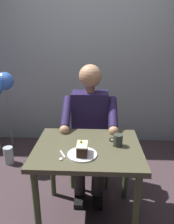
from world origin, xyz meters
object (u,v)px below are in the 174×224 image
object	(u,v)px
dining_table	(88,158)
seated_person	(90,127)
chair	(90,136)
coffee_cup	(118,140)
cake_slice	(82,149)
dessert_spoon	(62,157)

from	to	relation	value
dining_table	seated_person	distance (m)	0.48
dining_table	chair	bearing A→B (deg)	-90.00
coffee_cup	cake_slice	bearing A→B (deg)	29.93
dining_table	cake_slice	size ratio (longest dim) A/B	6.54
seated_person	dining_table	bearing A→B (deg)	90.00
seated_person	cake_slice	xyz separation A→B (m)	(0.03, 0.61, 0.09)
cake_slice	dessert_spoon	bearing A→B (deg)	13.82
dining_table	chair	world-z (taller)	chair
seated_person	coffee_cup	bearing A→B (deg)	117.25
dining_table	dessert_spoon	bearing A→B (deg)	43.48
cake_slice	dessert_spoon	size ratio (longest dim) A/B	0.91
cake_slice	coffee_cup	bearing A→B (deg)	-150.07
dining_table	seated_person	size ratio (longest dim) A/B	0.65
dining_table	seated_person	bearing A→B (deg)	-90.00
dining_table	coffee_cup	distance (m)	0.28
chair	dessert_spoon	size ratio (longest dim) A/B	6.34
coffee_cup	dessert_spoon	world-z (taller)	coffee_cup
seated_person	dessert_spoon	world-z (taller)	seated_person
dining_table	cake_slice	world-z (taller)	cake_slice
dining_table	coffee_cup	bearing A→B (deg)	-174.77
cake_slice	coffee_cup	size ratio (longest dim) A/B	1.19
chair	cake_slice	xyz separation A→B (m)	(0.03, 0.78, 0.28)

